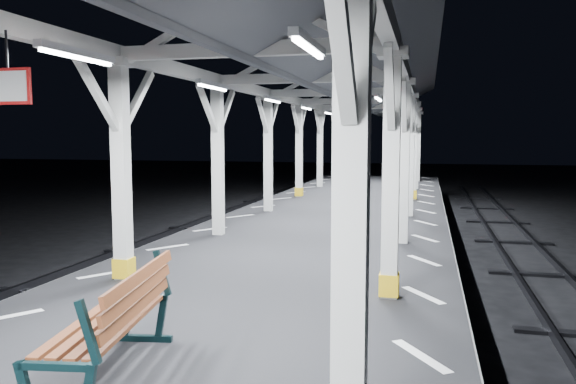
% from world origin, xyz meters
% --- Properties ---
extents(platform, '(6.00, 50.00, 1.00)m').
position_xyz_m(platform, '(0.00, 0.00, 0.50)').
color(platform, black).
rests_on(platform, ground).
extents(hazard_stripes_left, '(1.00, 48.00, 0.01)m').
position_xyz_m(hazard_stripes_left, '(-2.45, 0.00, 1.00)').
color(hazard_stripes_left, silver).
rests_on(hazard_stripes_left, platform).
extents(hazard_stripes_right, '(1.00, 48.00, 0.01)m').
position_xyz_m(hazard_stripes_right, '(2.45, 0.00, 1.00)').
color(hazard_stripes_right, silver).
rests_on(hazard_stripes_right, platform).
extents(canopy, '(5.40, 49.00, 4.65)m').
position_xyz_m(canopy, '(0.00, -0.02, 4.56)').
color(canopy, beige).
rests_on(canopy, platform).
extents(bench_mid, '(0.98, 1.95, 1.01)m').
position_xyz_m(bench_mid, '(-0.21, -1.17, 1.54)').
color(bench_mid, black).
rests_on(bench_mid, platform).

